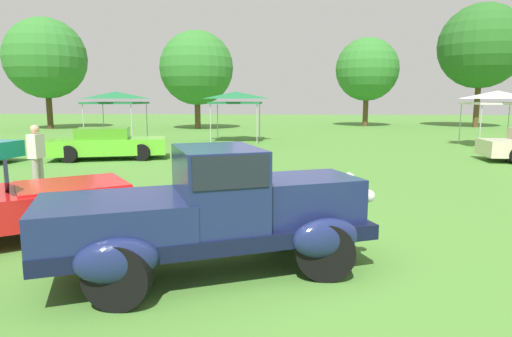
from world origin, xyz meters
The scene contains 11 objects.
ground_plane centered at (0.00, 0.00, 0.00)m, with size 120.00×120.00×0.00m, color #4C8433.
feature_pickup_truck centered at (-0.45, -0.24, 0.87)m, with size 4.51×2.99×1.70m.
show_car_lime centered at (-6.38, 10.70, 0.60)m, with size 4.62×2.77×1.22m.
spectator_between_cars centered at (-5.70, 4.65, 0.91)m, with size 0.26×0.41×1.69m.
canopy_tent_left_field centered at (-8.65, 17.60, 2.42)m, with size 2.83×2.83×2.71m.
canopy_tent_center_field centered at (-2.20, 18.36, 2.42)m, with size 2.72×2.72×2.71m.
canopy_tent_right_field centered at (10.77, 16.51, 2.42)m, with size 2.68×2.68×2.71m.
treeline_far_left centered at (-17.83, 27.54, 5.36)m, with size 6.09×6.09×8.42m.
treeline_mid_left centered at (-6.30, 28.18, 4.63)m, with size 5.61×5.61×7.45m.
treeline_center centered at (7.33, 32.60, 4.75)m, with size 5.26×5.26×7.40m.
treeline_mid_right centered at (16.13, 31.65, 6.48)m, with size 6.70×6.70×9.84m.
Camera 1 is at (0.50, -5.91, 2.33)m, focal length 30.97 mm.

